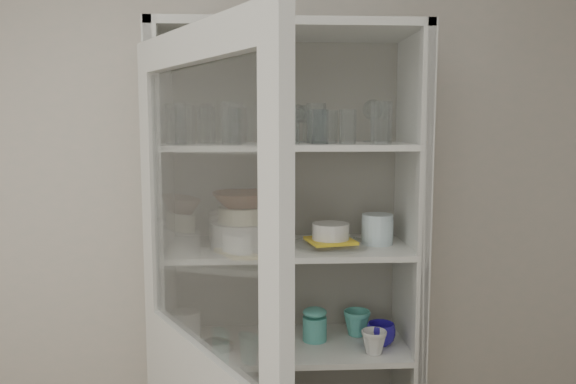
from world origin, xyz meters
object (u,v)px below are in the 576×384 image
(goblet_2, at_px, (298,122))
(yellow_trivet, at_px, (331,241))
(plate_stack_front, at_px, (243,235))
(white_canister, at_px, (186,327))
(measuring_cups, at_px, (216,346))
(teal_jar, at_px, (315,326))
(pantry_cabinet, at_px, (287,317))
(goblet_1, at_px, (304,122))
(mug_white, at_px, (374,342))
(mug_blue, at_px, (381,334))
(goblet_0, at_px, (236,123))
(grey_bowl_stack, at_px, (377,229))
(plate_stack_back, at_px, (232,226))
(cream_bowl, at_px, (243,215))
(terracotta_bowl, at_px, (243,199))
(white_ramekin, at_px, (331,231))
(glass_platter, at_px, (331,244))
(mug_teal, at_px, (357,323))
(goblet_3, at_px, (373,119))

(goblet_2, relative_size, yellow_trivet, 0.97)
(goblet_2, height_order, plate_stack_front, goblet_2)
(plate_stack_front, xyz_separation_m, white_canister, (-0.23, 0.04, -0.38))
(measuring_cups, bearing_deg, teal_jar, 11.64)
(pantry_cabinet, bearing_deg, goblet_2, 35.69)
(goblet_1, distance_m, mug_white, 0.90)
(goblet_2, bearing_deg, mug_blue, -24.83)
(goblet_0, distance_m, grey_bowl_stack, 0.71)
(yellow_trivet, distance_m, measuring_cups, 0.60)
(plate_stack_back, height_order, yellow_trivet, plate_stack_back)
(cream_bowl, xyz_separation_m, measuring_cups, (-0.11, -0.04, -0.51))
(goblet_0, xyz_separation_m, yellow_trivet, (0.37, -0.16, -0.45))
(plate_stack_front, distance_m, white_canister, 0.45)
(terracotta_bowl, xyz_separation_m, white_ramekin, (0.34, -0.01, -0.13))
(goblet_1, height_order, mug_white, goblet_1)
(white_ramekin, bearing_deg, grey_bowl_stack, 9.89)
(measuring_cups, bearing_deg, pantry_cabinet, 25.23)
(goblet_0, relative_size, glass_platter, 0.52)
(goblet_1, distance_m, grey_bowl_stack, 0.52)
(cream_bowl, bearing_deg, mug_teal, 11.21)
(goblet_3, bearing_deg, mug_white, -96.88)
(plate_stack_back, distance_m, grey_bowl_stack, 0.59)
(white_ramekin, relative_size, teal_jar, 1.22)
(white_ramekin, xyz_separation_m, measuring_cups, (-0.45, -0.03, -0.44))
(pantry_cabinet, xyz_separation_m, plate_stack_front, (-0.17, -0.10, 0.37))
(mug_white, bearing_deg, glass_platter, 139.99)
(yellow_trivet, distance_m, teal_jar, 0.37)
(pantry_cabinet, xyz_separation_m, mug_white, (0.32, -0.20, -0.03))
(white_ramekin, relative_size, grey_bowl_stack, 1.17)
(glass_platter, relative_size, white_canister, 2.21)
(pantry_cabinet, distance_m, mug_teal, 0.29)
(pantry_cabinet, relative_size, mug_white, 21.61)
(pantry_cabinet, relative_size, yellow_trivet, 12.34)
(goblet_1, height_order, yellow_trivet, goblet_1)
(grey_bowl_stack, height_order, mug_blue, grey_bowl_stack)
(goblet_1, bearing_deg, teal_jar, -67.43)
(goblet_0, distance_m, white_canister, 0.84)
(goblet_2, bearing_deg, mug_white, -39.51)
(cream_bowl, bearing_deg, terracotta_bowl, 0.00)
(plate_stack_front, height_order, mug_white, plate_stack_front)
(goblet_1, bearing_deg, terracotta_bowl, -150.71)
(plate_stack_front, distance_m, yellow_trivet, 0.34)
(glass_platter, bearing_deg, grey_bowl_stack, 9.89)
(goblet_2, xyz_separation_m, white_ramekin, (0.12, -0.14, -0.42))
(plate_stack_front, height_order, terracotta_bowl, terracotta_bowl)
(plate_stack_front, bearing_deg, plate_stack_back, 108.15)
(white_canister, bearing_deg, yellow_trivet, -4.34)
(terracotta_bowl, relative_size, mug_white, 2.44)
(goblet_0, height_order, mug_blue, goblet_0)
(goblet_3, bearing_deg, pantry_cabinet, -172.38)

